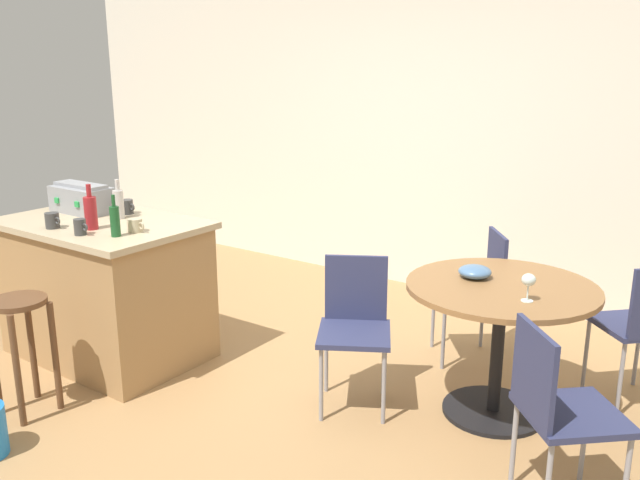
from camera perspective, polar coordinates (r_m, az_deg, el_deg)
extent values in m
plane|color=#A37A4C|center=(4.12, -7.78, -12.73)|extent=(8.80, 8.80, 0.00)
cube|color=silver|center=(5.73, 8.92, 9.20)|extent=(8.00, 0.10, 2.70)
cube|color=#A37A4C|center=(4.63, -17.94, -4.24)|extent=(1.26, 0.81, 0.88)
cube|color=tan|center=(4.51, -18.40, 1.31)|extent=(1.32, 0.87, 0.04)
cylinder|color=brown|center=(4.04, -21.80, -9.27)|extent=(0.04, 0.04, 0.64)
cylinder|color=brown|center=(4.23, -23.53, -8.40)|extent=(0.04, 0.04, 0.64)
cylinder|color=brown|center=(3.94, -24.60, -10.22)|extent=(0.04, 0.04, 0.64)
cylinder|color=brown|center=(3.96, -24.55, -4.84)|extent=(0.30, 0.30, 0.03)
cylinder|color=black|center=(3.98, 14.63, -14.01)|extent=(0.56, 0.56, 0.02)
cylinder|color=black|center=(3.82, 14.98, -9.36)|extent=(0.07, 0.07, 0.73)
cylinder|color=olive|center=(3.68, 15.37, -3.96)|extent=(1.02, 1.02, 0.03)
cube|color=navy|center=(4.19, 25.42, -6.63)|extent=(0.57, 0.57, 0.03)
cylinder|color=gray|center=(4.06, 24.43, -10.92)|extent=(0.02, 0.02, 0.46)
cylinder|color=gray|center=(4.49, 25.62, -8.53)|extent=(0.02, 0.02, 0.46)
cylinder|color=gray|center=(4.31, 21.89, -9.10)|extent=(0.02, 0.02, 0.46)
cube|color=navy|center=(4.45, 12.41, -4.41)|extent=(0.56, 0.56, 0.03)
cube|color=navy|center=(4.44, 14.94, -1.90)|extent=(0.24, 0.30, 0.40)
cylinder|color=gray|center=(4.42, 14.93, -7.97)|extent=(0.02, 0.02, 0.44)
cylinder|color=gray|center=(4.72, 13.78, -6.39)|extent=(0.02, 0.02, 0.44)
cylinder|color=gray|center=(4.65, 9.71, -6.53)|extent=(0.02, 0.02, 0.44)
cylinder|color=gray|center=(4.34, 10.57, -8.16)|extent=(0.02, 0.02, 0.44)
cube|color=navy|center=(3.73, 2.96, -8.08)|extent=(0.55, 0.55, 0.03)
cube|color=navy|center=(3.84, 3.12, -4.22)|extent=(0.32, 0.20, 0.40)
cylinder|color=gray|center=(3.98, 5.50, -10.24)|extent=(0.02, 0.02, 0.43)
cylinder|color=gray|center=(3.99, 0.54, -10.10)|extent=(0.02, 0.02, 0.43)
cylinder|color=gray|center=(3.69, 0.10, -12.33)|extent=(0.02, 0.02, 0.43)
cylinder|color=gray|center=(3.68, 5.51, -12.49)|extent=(0.02, 0.02, 0.43)
cube|color=navy|center=(3.11, 20.87, -13.82)|extent=(0.57, 0.57, 0.03)
cube|color=navy|center=(2.94, 17.90, -10.89)|extent=(0.26, 0.28, 0.40)
cylinder|color=gray|center=(3.29, 16.33, -16.50)|extent=(0.02, 0.02, 0.44)
cylinder|color=gray|center=(3.43, 21.76, -15.62)|extent=(0.02, 0.02, 0.44)
cube|color=gray|center=(4.80, -19.79, 3.29)|extent=(0.44, 0.22, 0.18)
cube|color=gray|center=(4.78, -19.90, 4.46)|extent=(0.42, 0.13, 0.02)
cube|color=green|center=(4.82, -21.69, 3.18)|extent=(0.04, 0.01, 0.04)
cube|color=green|center=(4.64, -20.18, 2.89)|extent=(0.04, 0.01, 0.04)
cylinder|color=#194C23|center=(4.05, -17.21, 1.53)|extent=(0.06, 0.06, 0.18)
cylinder|color=#194C23|center=(4.03, -17.35, 3.25)|extent=(0.02, 0.02, 0.07)
cylinder|color=#B7B2AD|center=(4.52, -16.93, 2.93)|extent=(0.07, 0.07, 0.19)
cylinder|color=#B7B2AD|center=(4.49, -17.06, 4.55)|extent=(0.03, 0.03, 0.07)
cylinder|color=maroon|center=(4.27, -19.11, 2.19)|extent=(0.08, 0.08, 0.20)
cylinder|color=maroon|center=(4.25, -19.27, 4.03)|extent=(0.03, 0.03, 0.08)
cylinder|color=#383838|center=(4.40, -22.03, 1.57)|extent=(0.09, 0.09, 0.10)
torus|color=#383838|center=(4.35, -21.64, 1.54)|extent=(0.05, 0.01, 0.05)
cylinder|color=tan|center=(4.14, -15.61, 1.22)|extent=(0.09, 0.09, 0.08)
torus|color=tan|center=(4.10, -15.11, 1.18)|extent=(0.05, 0.01, 0.05)
cylinder|color=#383838|center=(4.16, -19.94, 1.06)|extent=(0.07, 0.07, 0.10)
torus|color=#383838|center=(4.12, -19.56, 1.04)|extent=(0.05, 0.01, 0.05)
cylinder|color=#383838|center=(4.65, -16.30, 2.75)|extent=(0.09, 0.09, 0.10)
torus|color=#383838|center=(4.61, -15.86, 2.73)|extent=(0.05, 0.01, 0.05)
cylinder|color=silver|center=(3.47, 17.37, -5.00)|extent=(0.06, 0.06, 0.00)
cylinder|color=silver|center=(3.45, 17.42, -4.35)|extent=(0.01, 0.01, 0.08)
ellipsoid|color=silver|center=(3.43, 17.51, -3.28)|extent=(0.07, 0.07, 0.06)
ellipsoid|color=#4C7099|center=(3.75, 13.17, -2.67)|extent=(0.18, 0.18, 0.07)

